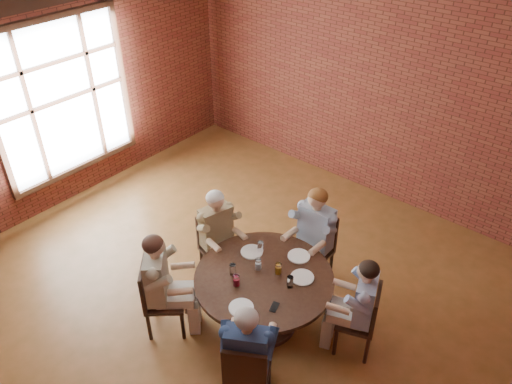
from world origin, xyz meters
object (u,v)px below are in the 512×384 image
Objects in this scene: chair_c at (216,243)px; diner_e at (248,355)px; diner_a at (358,307)px; chair_b at (316,244)px; dining_table at (264,291)px; chair_e at (247,373)px; diner_c at (219,237)px; diner_d at (163,285)px; chair_a at (364,318)px; smartphone at (274,307)px; chair_d at (157,295)px; diner_b at (313,237)px.

chair_c is 1.88m from diner_e.
chair_b is (-0.99, 0.68, -0.12)m from diner_a.
chair_c is (-1.99, -0.10, -0.14)m from diner_a.
dining_table is 1.66× the size of chair_e.
diner_e is (1.42, -1.10, 0.01)m from diner_c.
diner_e is (1.32, -0.10, -0.01)m from diner_d.
diner_d is (0.19, -1.03, 0.17)m from chair_c.
chair_c reaches higher than chair_a.
chair_c is at bearing -68.03° from chair_e.
diner_c is (-1.91, -0.12, 0.01)m from diner_a.
diner_c is at bearing -36.32° from diner_d.
chair_e is 0.71m from smartphone.
chair_d is (-1.94, -1.21, 0.02)m from chair_a.
dining_table is at bearing -90.00° from chair_c.
smartphone is (1.29, -0.53, 0.10)m from diner_c.
dining_table is 0.51m from smartphone.
chair_c reaches higher than dining_table.
chair_c is at bearing -32.10° from diner_d.
diner_b reaches higher than chair_a.
chair_a is 1.00m from smartphone.
diner_c reaches higher than chair_c.
diner_c is 1.07m from chair_d.
diner_c is at bearing -68.03° from diner_e.
diner_e is at bearing -44.99° from chair_a.
diner_c reaches higher than chair_a.
smartphone is (1.25, 0.53, 0.24)m from chair_d.
dining_table is at bearing 125.00° from smartphone.
diner_d is (-0.81, -1.80, 0.16)m from chair_b.
chair_a is at bearing -71.17° from chair_c.
diner_a reaches higher than chair_a.
chair_a is 0.97× the size of chair_e.
diner_d is (0.07, 0.06, 0.16)m from chair_d.
dining_table is 1.13m from chair_a.
chair_b is at bearing -66.61° from diner_d.
chair_a is 0.96× the size of chair_d.
diner_b reaches higher than diner_c.
diner_d reaches higher than diner_a.
dining_table is 1.07m from chair_e.
diner_b is at bearing -68.73° from chair_d.
dining_table is 1.63× the size of chair_d.
chair_e is 0.18m from diner_e.
diner_b is 1.89m from diner_d.
chair_c is at bearing 164.75° from dining_table.
chair_b is 1.98m from diner_d.
diner_d is 9.68× the size of smartphone.
diner_e is at bearing -112.47° from diner_c.
chair_a is 2.21m from diner_d.
diner_b is at bearing -104.67° from diner_e.
chair_e is at bearing 90.00° from diner_e.
chair_c is 0.68× the size of diner_d.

